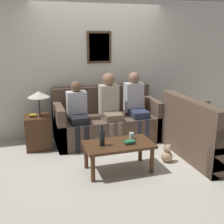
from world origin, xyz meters
name	(u,v)px	position (x,y,z in m)	size (l,w,h in m)	color
ground_plane	(115,149)	(0.00, 0.00, 0.00)	(16.00, 16.00, 0.00)	beige
wall_back	(99,68)	(0.00, 1.04, 1.30)	(9.00, 0.08, 2.60)	silver
couch_main	(106,122)	(0.00, 0.55, 0.33)	(1.92, 0.93, 0.97)	brown
couch_side	(205,136)	(1.32, -0.69, 0.34)	(0.93, 1.53, 0.97)	brown
coffee_table	(119,147)	(-0.20, -0.76, 0.36)	(0.99, 0.55, 0.43)	#4C2D19
side_table_with_lamp	(38,128)	(-1.26, 0.47, 0.37)	(0.46, 0.43, 1.01)	#4C2D19
wine_bottle	(102,138)	(-0.44, -0.77, 0.54)	(0.07, 0.07, 0.30)	black
drinking_glass	(132,136)	(0.05, -0.65, 0.47)	(0.07, 0.07, 0.10)	silver
book_stack	(130,142)	(-0.05, -0.82, 0.45)	(0.16, 0.12, 0.04)	black
person_left	(78,112)	(-0.57, 0.35, 0.64)	(0.34, 0.57, 1.16)	black
person_middle	(110,105)	(0.03, 0.37, 0.71)	(0.34, 0.58, 1.27)	#756651
person_right	(136,103)	(0.54, 0.41, 0.69)	(0.34, 0.62, 1.26)	#2D334C
teddy_bear	(167,154)	(0.62, -0.71, 0.12)	(0.18, 0.18, 0.29)	tan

